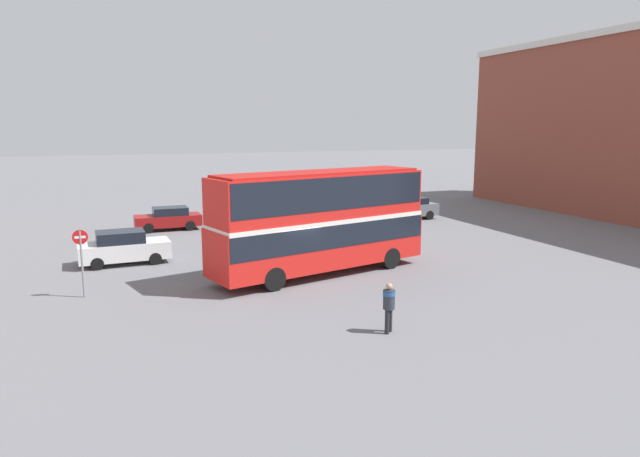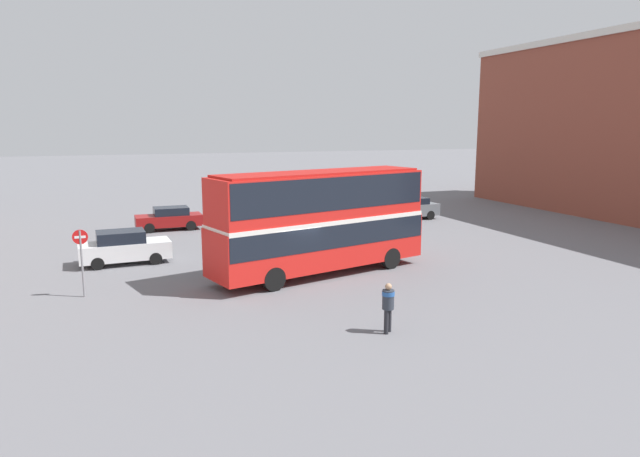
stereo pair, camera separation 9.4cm
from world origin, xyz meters
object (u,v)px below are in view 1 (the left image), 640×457
object	(u,v)px
double_decker_bus	(320,216)
parked_car_side_street	(408,208)
pedestrian_foreground	(389,303)
no_entry_sign	(81,253)
parked_car_kerb_far	(124,248)
parked_car_kerb_near	(169,218)

from	to	relation	value
double_decker_bus	parked_car_side_street	size ratio (longest dim) A/B	2.46
pedestrian_foreground	parked_car_side_street	distance (m)	23.65
double_decker_bus	no_entry_sign	bearing A→B (deg)	165.61
double_decker_bus	parked_car_side_street	world-z (taller)	double_decker_bus
double_decker_bus	parked_car_kerb_far	distance (m)	10.08
parked_car_kerb_near	pedestrian_foreground	bearing A→B (deg)	101.53
parked_car_kerb_near	parked_car_side_street	distance (m)	16.97
pedestrian_foreground	parked_car_kerb_far	world-z (taller)	pedestrian_foreground
parked_car_side_street	no_entry_sign	bearing A→B (deg)	26.39
parked_car_kerb_far	parked_car_side_street	world-z (taller)	parked_car_kerb_far
double_decker_bus	parked_car_kerb_near	xyz separation A→B (m)	(-5.23, 14.13, -1.95)
pedestrian_foreground	no_entry_sign	world-z (taller)	no_entry_sign
no_entry_sign	pedestrian_foreground	bearing A→B (deg)	-39.71
double_decker_bus	parked_car_side_street	bearing A→B (deg)	32.15
parked_car_kerb_far	no_entry_sign	distance (m)	5.70
parked_car_kerb_near	no_entry_sign	xyz separation A→B (m)	(-4.87, -14.15, 1.04)
pedestrian_foreground	parked_car_side_street	xyz separation A→B (m)	(12.25, 20.23, -0.22)
parked_car_kerb_far	double_decker_bus	bearing A→B (deg)	-35.25
parked_car_kerb_near	parked_car_side_street	world-z (taller)	parked_car_side_street
parked_car_kerb_near	no_entry_sign	size ratio (longest dim) A/B	1.54
parked_car_side_street	no_entry_sign	size ratio (longest dim) A/B	1.60
parked_car_kerb_near	parked_car_kerb_far	size ratio (longest dim) A/B	0.96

